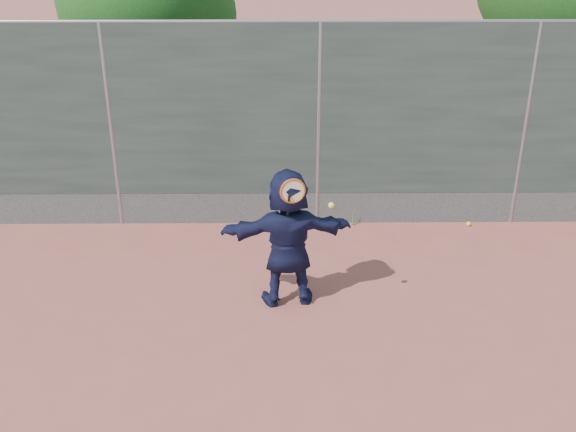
{
  "coord_description": "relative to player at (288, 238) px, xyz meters",
  "views": [
    {
      "loc": [
        -0.53,
        -5.49,
        4.14
      ],
      "look_at": [
        -0.46,
        1.23,
        1.13
      ],
      "focal_mm": 40.0,
      "sensor_mm": 36.0,
      "label": 1
    }
  ],
  "objects": [
    {
      "name": "swing_action",
      "position": [
        0.09,
        -0.21,
        0.64
      ],
      "size": [
        0.6,
        0.22,
        0.51
      ],
      "color": "#C34712",
      "rests_on": "ground"
    },
    {
      "name": "weed_clump",
      "position": [
        0.76,
        2.15,
        -0.71
      ],
      "size": [
        0.68,
        0.07,
        0.3
      ],
      "color": "#387226",
      "rests_on": "ground"
    },
    {
      "name": "ground",
      "position": [
        0.46,
        -1.23,
        -0.84
      ],
      "size": [
        80.0,
        80.0,
        0.0
      ],
      "primitive_type": "plane",
      "color": "#9E4C42",
      "rests_on": "ground"
    },
    {
      "name": "player",
      "position": [
        0.0,
        0.0,
        0.0
      ],
      "size": [
        1.62,
        0.69,
        1.69
      ],
      "primitive_type": "imported",
      "rotation": [
        0.0,
        0.0,
        3.27
      ],
      "color": "#15183A",
      "rests_on": "ground"
    },
    {
      "name": "ball_ground",
      "position": [
        2.78,
        2.12,
        -0.81
      ],
      "size": [
        0.07,
        0.07,
        0.07
      ],
      "primitive_type": "sphere",
      "color": "yellow",
      "rests_on": "ground"
    },
    {
      "name": "fence",
      "position": [
        0.46,
        2.27,
        0.74
      ],
      "size": [
        20.0,
        0.06,
        3.03
      ],
      "color": "#38423D",
      "rests_on": "ground"
    },
    {
      "name": "tree_left",
      "position": [
        -2.38,
        5.32,
        2.1
      ],
      "size": [
        3.15,
        3.0,
        4.53
      ],
      "color": "#382314",
      "rests_on": "ground"
    }
  ]
}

